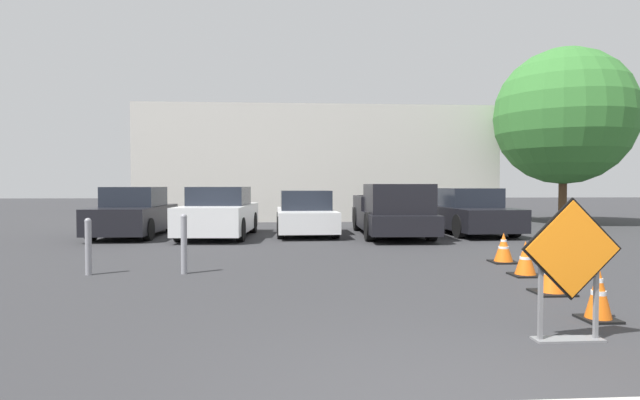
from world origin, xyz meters
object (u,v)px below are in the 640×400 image
at_px(traffic_cone_third, 525,259).
at_px(parked_car_third, 305,214).
at_px(parked_car_second, 219,214).
at_px(traffic_cone_second, 552,274).
at_px(parked_car_nearest, 134,214).
at_px(bollard_nearest, 184,242).
at_px(bollard_second, 88,245).
at_px(road_closed_sign, 571,262).
at_px(parked_car_fourth, 468,212).
at_px(traffic_cone_nearest, 599,294).
at_px(pickup_truck, 392,213).
at_px(traffic_cone_fourth, 504,248).

distance_m(traffic_cone_third, parked_car_third, 8.50).
height_order(parked_car_second, parked_car_third, parked_car_second).
height_order(traffic_cone_second, parked_car_nearest, parked_car_nearest).
bearing_deg(bollard_nearest, traffic_cone_third, -5.76).
distance_m(parked_car_nearest, bollard_second, 6.93).
height_order(parked_car_second, bollard_second, parked_car_second).
height_order(road_closed_sign, traffic_cone_third, road_closed_sign).
xyz_separation_m(traffic_cone_second, bollard_nearest, (-5.74, 2.03, 0.28)).
relative_size(parked_car_nearest, parked_car_third, 0.99).
relative_size(parked_car_third, parked_car_fourth, 0.92).
relative_size(traffic_cone_third, parked_car_fourth, 0.13).
bearing_deg(parked_car_nearest, traffic_cone_second, 135.06).
xyz_separation_m(traffic_cone_nearest, traffic_cone_second, (0.22, 1.43, -0.03)).
distance_m(traffic_cone_nearest, parked_car_third, 10.99).
bearing_deg(parked_car_fourth, road_closed_sign, 72.24).
relative_size(traffic_cone_nearest, bollard_second, 0.64).
xyz_separation_m(traffic_cone_second, pickup_truck, (-0.62, 8.21, 0.45)).
relative_size(parked_car_second, parked_car_third, 1.04).
xyz_separation_m(road_closed_sign, parked_car_third, (-2.28, 11.30, -0.16)).
xyz_separation_m(traffic_cone_nearest, traffic_cone_third, (0.52, 2.85, -0.01)).
bearing_deg(parked_car_nearest, road_closed_sign, 125.39).
bearing_deg(traffic_cone_fourth, parked_car_second, 139.58).
bearing_deg(parked_car_fourth, bollard_nearest, 39.45).
bearing_deg(parked_car_third, parked_car_fourth, 177.55).
distance_m(traffic_cone_fourth, bollard_second, 8.03).
bearing_deg(traffic_cone_third, traffic_cone_fourth, 79.84).
height_order(traffic_cone_fourth, parked_car_third, parked_car_third).
distance_m(traffic_cone_second, bollard_nearest, 6.10).
xyz_separation_m(pickup_truck, bollard_nearest, (-5.12, -6.18, -0.17)).
bearing_deg(pickup_truck, bollard_second, 44.37).
bearing_deg(traffic_cone_third, parked_car_nearest, 140.30).
xyz_separation_m(traffic_cone_third, parked_car_fourth, (1.78, 7.60, 0.39)).
relative_size(traffic_cone_second, pickup_truck, 0.11).
bearing_deg(traffic_cone_second, parked_car_fourth, 77.06).
relative_size(pickup_truck, bollard_nearest, 5.12).
relative_size(traffic_cone_nearest, parked_car_nearest, 0.15).
bearing_deg(traffic_cone_fourth, road_closed_sign, -107.17).
distance_m(traffic_cone_third, pickup_truck, 6.87).
height_order(parked_car_nearest, bollard_nearest, parked_car_nearest).
relative_size(traffic_cone_third, parked_car_third, 0.15).
xyz_separation_m(traffic_cone_fourth, pickup_truck, (-1.18, 5.32, 0.44)).
bearing_deg(traffic_cone_third, pickup_truck, 97.66).
distance_m(traffic_cone_third, bollard_second, 7.74).
bearing_deg(traffic_cone_nearest, parked_car_nearest, 129.36).
bearing_deg(parked_car_fourth, pickup_truck, 14.33).
bearing_deg(traffic_cone_third, bollard_second, 175.48).
bearing_deg(parked_car_fourth, parked_car_nearest, -1.43).
bearing_deg(parked_car_nearest, traffic_cone_third, 140.99).
height_order(parked_car_nearest, parked_car_third, parked_car_nearest).
bearing_deg(parked_car_nearest, parked_car_third, -176.41).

